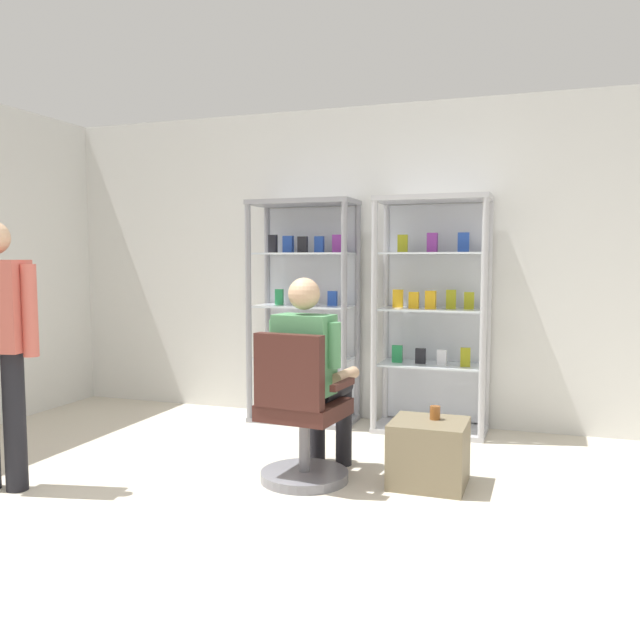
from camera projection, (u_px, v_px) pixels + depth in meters
name	position (u px, v px, depth m)	size (l,w,h in m)	color
ground_plane	(210.00, 566.00, 3.03)	(7.20, 7.20, 0.00)	beige
back_wall	(375.00, 265.00, 5.72)	(6.00, 0.10, 2.70)	silver
display_cabinet_left	(306.00, 309.00, 5.72)	(0.90, 0.45, 1.90)	gray
display_cabinet_right	(433.00, 313.00, 5.36)	(0.90, 0.45, 1.90)	#B7B7BC
office_chair	(301.00, 422.00, 4.11)	(0.59, 0.56, 0.96)	slate
seated_shopkeeper	(312.00, 367.00, 4.23)	(0.52, 0.59, 1.29)	black
storage_crate	(429.00, 453.00, 4.10)	(0.46, 0.43, 0.40)	#72664C
tea_glass	(435.00, 413.00, 4.12)	(0.07, 0.07, 0.08)	brown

